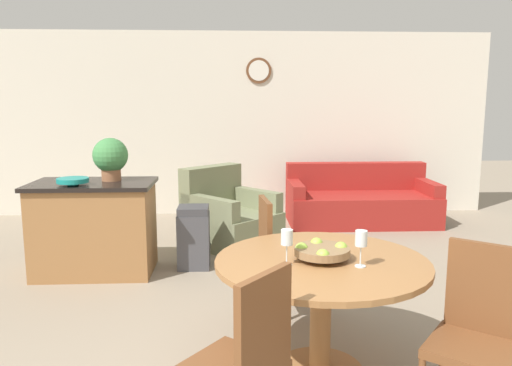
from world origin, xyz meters
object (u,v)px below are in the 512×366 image
dining_table (321,286)px  dining_chair_near_left (244,358)px  wine_glass_left (287,239)px  wine_glass_right (361,240)px  teal_bowl (73,181)px  potted_plant (110,157)px  dining_chair_near_right (477,328)px  armchair (229,219)px  couch (360,203)px  dining_chair_far_side (279,253)px  trash_bin (194,237)px  kitchen_island (95,228)px  fruit_bowl (322,251)px

dining_table → dining_chair_near_left: dining_chair_near_left is taller
wine_glass_left → wine_glass_right: (0.42, -0.05, 0.00)m
wine_glass_right → teal_bowl: bearing=138.8°
wine_glass_right → potted_plant: (-1.93, 2.21, 0.24)m
dining_chair_near_right → armchair: bearing=-30.2°
wine_glass_left → couch: size_ratio=0.11×
dining_table → wine_glass_right: (0.20, -0.14, 0.33)m
dining_chair_far_side → trash_bin: (-0.76, 1.23, -0.20)m
dining_chair_far_side → trash_bin: size_ratio=1.49×
wine_glass_right → teal_bowl: teal_bowl is taller
kitchen_island → potted_plant: 0.71m
wine_glass_left → armchair: 3.09m
kitchen_island → couch: kitchen_island is taller
dining_chair_near_right → couch: size_ratio=0.47×
potted_plant → wine_glass_left: bearing=-55.2°
wine_glass_left → trash_bin: bearing=107.9°
dining_chair_near_left → kitchen_island: bearing=66.2°
wine_glass_left → wine_glass_right: size_ratio=1.00×
dining_table → dining_chair_near_left: size_ratio=1.36×
wine_glass_right → couch: bearing=75.2°
dining_chair_far_side → fruit_bowl: size_ratio=2.83×
dining_chair_near_right → fruit_bowl: 0.93m
dining_chair_near_right → teal_bowl: bearing=-1.0°
dining_chair_near_right → wine_glass_left: (-0.96, 0.40, 0.38)m
dining_chair_near_left → fruit_bowl: dining_chair_near_left is taller
dining_chair_far_side → dining_chair_near_left: bearing=-17.4°
dining_chair_near_right → armchair: size_ratio=0.75×
dining_table → trash_bin: bearing=114.0°
dining_chair_far_side → teal_bowl: bearing=-123.2°
wine_glass_left → wine_glass_right: same height
wine_glass_left → trash_bin: (-0.71, 2.19, -0.59)m
wine_glass_left → potted_plant: bearing=124.8°
dining_table → wine_glass_left: wine_glass_left is taller
wine_glass_right → fruit_bowl: bearing=144.6°
wine_glass_right → dining_chair_far_side: bearing=110.3°
wine_glass_right → armchair: wine_glass_right is taller
dining_chair_near_left → wine_glass_left: bearing=16.2°
kitchen_island → teal_bowl: teal_bowl is taller
dining_chair_near_right → dining_chair_far_side: (-0.91, 1.36, 0.00)m
dining_chair_far_side → fruit_bowl: (0.17, -0.86, 0.28)m
kitchen_island → dining_chair_near_left: bearing=-62.6°
wine_glass_right → kitchen_island: wine_glass_right is taller
wine_glass_left → fruit_bowl: bearing=23.6°
dining_chair_near_right → potted_plant: 3.61m
dining_chair_near_right → wine_glass_left: size_ratio=4.44×
dining_chair_near_right → kitchen_island: dining_chair_near_right is taller
dining_table → armchair: 2.99m
dining_chair_near_left → dining_chair_near_right: bearing=-39.9°
armchair → potted_plant: bearing=172.9°
dining_chair_far_side → armchair: dining_chair_far_side is taller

